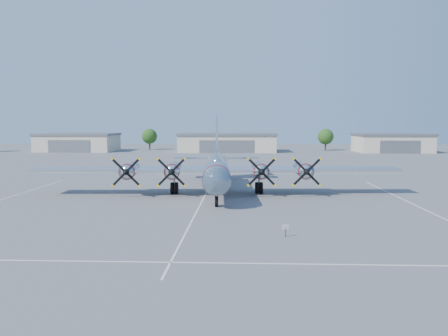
{
  "coord_description": "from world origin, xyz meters",
  "views": [
    {
      "loc": [
        4.25,
        -47.34,
        8.33
      ],
      "look_at": [
        2.21,
        2.63,
        3.2
      ],
      "focal_mm": 35.0,
      "sensor_mm": 36.0,
      "label": 1
    }
  ],
  "objects_px": {
    "hangar_west": "(78,142)",
    "main_bomber_b29": "(217,191)",
    "info_placard": "(286,228)",
    "hangar_center": "(227,142)",
    "tree_west": "(149,136)",
    "tree_east": "(326,137)",
    "hangar_east": "(392,143)"
  },
  "relations": [
    {
      "from": "hangar_west",
      "to": "main_bomber_b29",
      "type": "relative_size",
      "value": 0.53
    },
    {
      "from": "hangar_west",
      "to": "info_placard",
      "type": "height_order",
      "value": "hangar_west"
    },
    {
      "from": "hangar_center",
      "to": "info_placard",
      "type": "bearing_deg",
      "value": -85.62
    },
    {
      "from": "main_bomber_b29",
      "to": "tree_west",
      "type": "bearing_deg",
      "value": 104.09
    },
    {
      "from": "tree_east",
      "to": "info_placard",
      "type": "distance_m",
      "value": 106.29
    },
    {
      "from": "tree_east",
      "to": "info_placard",
      "type": "bearing_deg",
      "value": -102.23
    },
    {
      "from": "hangar_center",
      "to": "main_bomber_b29",
      "type": "height_order",
      "value": "hangar_center"
    },
    {
      "from": "main_bomber_b29",
      "to": "info_placard",
      "type": "distance_m",
      "value": 22.52
    },
    {
      "from": "hangar_west",
      "to": "hangar_center",
      "type": "distance_m",
      "value": 45.0
    },
    {
      "from": "hangar_center",
      "to": "tree_east",
      "type": "bearing_deg",
      "value": 11.38
    },
    {
      "from": "hangar_west",
      "to": "info_placard",
      "type": "bearing_deg",
      "value": -61.77
    },
    {
      "from": "hangar_west",
      "to": "tree_west",
      "type": "distance_m",
      "value": 21.61
    },
    {
      "from": "hangar_east",
      "to": "main_bomber_b29",
      "type": "xyz_separation_m",
      "value": [
        -46.81,
        -76.18,
        -2.71
      ]
    },
    {
      "from": "hangar_west",
      "to": "hangar_center",
      "type": "bearing_deg",
      "value": -0.0
    },
    {
      "from": "hangar_center",
      "to": "tree_west",
      "type": "xyz_separation_m",
      "value": [
        -25.0,
        8.04,
        1.51
      ]
    },
    {
      "from": "hangar_east",
      "to": "hangar_west",
      "type": "bearing_deg",
      "value": -180.0
    },
    {
      "from": "hangar_west",
      "to": "hangar_east",
      "type": "bearing_deg",
      "value": 0.0
    },
    {
      "from": "tree_west",
      "to": "main_bomber_b29",
      "type": "height_order",
      "value": "tree_west"
    },
    {
      "from": "tree_west",
      "to": "hangar_center",
      "type": "bearing_deg",
      "value": -17.82
    },
    {
      "from": "hangar_east",
      "to": "info_placard",
      "type": "height_order",
      "value": "hangar_east"
    },
    {
      "from": "tree_east",
      "to": "hangar_west",
      "type": "bearing_deg",
      "value": -175.4
    },
    {
      "from": "hangar_west",
      "to": "tree_west",
      "type": "height_order",
      "value": "tree_west"
    },
    {
      "from": "hangar_west",
      "to": "info_placard",
      "type": "xyz_separation_m",
      "value": [
        52.5,
        -97.79,
        -2.05
      ]
    },
    {
      "from": "main_bomber_b29",
      "to": "tree_east",
      "type": "bearing_deg",
      "value": 67.5
    },
    {
      "from": "tree_west",
      "to": "info_placard",
      "type": "xyz_separation_m",
      "value": [
        32.5,
        -105.82,
        -3.56
      ]
    },
    {
      "from": "info_placard",
      "to": "tree_east",
      "type": "bearing_deg",
      "value": 58.27
    },
    {
      "from": "hangar_west",
      "to": "hangar_center",
      "type": "relative_size",
      "value": 0.79
    },
    {
      "from": "hangar_center",
      "to": "info_placard",
      "type": "xyz_separation_m",
      "value": [
        7.5,
        -97.79,
        -2.05
      ]
    },
    {
      "from": "main_bomber_b29",
      "to": "hangar_west",
      "type": "bearing_deg",
      "value": 118.04
    },
    {
      "from": "main_bomber_b29",
      "to": "info_placard",
      "type": "xyz_separation_m",
      "value": [
        6.31,
        -21.61,
        0.66
      ]
    },
    {
      "from": "hangar_west",
      "to": "hangar_center",
      "type": "xyz_separation_m",
      "value": [
        45.0,
        -0.0,
        -0.0
      ]
    },
    {
      "from": "main_bomber_b29",
      "to": "info_placard",
      "type": "relative_size",
      "value": 45.27
    }
  ]
}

